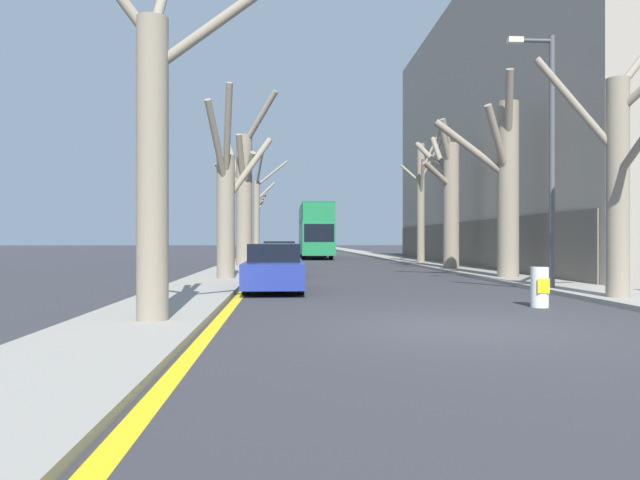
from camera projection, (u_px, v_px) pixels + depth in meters
ground_plane at (459, 328)px, 9.80m from camera, size 300.00×300.00×0.00m
sidewalk_left at (261, 254)px, 59.38m from camera, size 2.35×120.00×0.12m
sidewalk_right at (368, 254)px, 60.04m from camera, size 2.35×120.00×0.12m
building_facade_right at (542, 131)px, 32.85m from camera, size 10.08×30.36×15.64m
kerb_line_stripe at (274, 254)px, 59.46m from camera, size 0.24×120.00×0.01m
street_tree_left_0 at (153, 144)px, 10.00m from camera, size 3.47×2.63×7.10m
street_tree_left_1 at (227, 204)px, 20.67m from camera, size 2.25×3.39×6.86m
street_tree_left_2 at (244, 192)px, 31.08m from camera, size 3.53×3.34×9.47m
street_tree_left_3 at (258, 213)px, 41.91m from camera, size 2.57×4.75×8.07m
street_tree_right_0 at (621, 169)px, 13.79m from camera, size 3.57×3.67×6.89m
street_tree_right_1 at (506, 183)px, 21.36m from camera, size 3.21×1.84×7.63m
street_tree_right_2 at (449, 197)px, 28.36m from camera, size 2.08×3.21×7.44m
street_tree_right_3 at (422, 198)px, 35.17m from camera, size 2.53×2.58×8.60m
double_decker_bus at (315, 228)px, 47.53m from camera, size 2.49×11.97×4.37m
parked_car_0 at (274, 268)px, 17.03m from camera, size 1.71×4.50×1.39m
parked_car_1 at (278, 261)px, 23.80m from camera, size 1.85×4.30×1.37m
parked_car_2 at (280, 256)px, 29.54m from camera, size 1.79×4.26×1.44m
parked_car_3 at (281, 254)px, 34.75m from camera, size 1.70×4.16×1.41m
lamp_post at (548, 148)px, 16.59m from camera, size 1.40×0.20×7.46m
traffic_bollard at (540, 287)px, 12.77m from camera, size 0.39×0.40×0.90m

